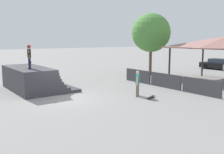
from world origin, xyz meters
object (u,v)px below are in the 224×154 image
Objects in this scene: skater_on_deck at (29,55)px; bystander_walking at (138,82)px; tree_beside_pavilion at (151,33)px; skateboard_on_ground at (151,97)px; skateboard_on_deck at (29,67)px; parked_car_black at (219,65)px.

bystander_walking is (4.82, 5.14, -1.65)m from skater_on_deck.
bystander_walking is at bearing 67.90° from skater_on_deck.
tree_beside_pavilion reaches higher than bystander_walking.
skater_on_deck reaches higher than skateboard_on_ground.
skateboard_on_deck is at bearing 106.00° from skateboard_on_ground.
skater_on_deck is at bearing -83.16° from tree_beside_pavilion.
skateboard_on_ground is (5.71, 5.48, -2.49)m from skater_on_deck.
skater_on_deck reaches higher than bystander_walking.
skateboard_on_ground is 0.14× the size of tree_beside_pavilion.
skateboard_on_ground is at bearing 64.89° from skater_on_deck.
skateboard_on_deck is 0.18× the size of parked_car_black.
bystander_walking is 10.33m from tree_beside_pavilion.
parked_car_black is at bearing 110.74° from skater_on_deck.
parked_car_black reaches higher than skateboard_on_ground.
skateboard_on_deck reaches higher than parked_car_black.
bystander_walking is at bearing 56.51° from skateboard_on_deck.
skateboard_on_deck is (-0.56, 0.13, -0.85)m from skater_on_deck.
skateboard_on_deck is 7.40m from bystander_walking.
parked_car_black is (0.70, 22.26, -1.09)m from skateboard_on_deck.
skater_on_deck is at bearing 94.61° from bystander_walking.
skateboard_on_deck reaches higher than bystander_walking.
tree_beside_pavilion is at bearing -99.92° from parked_car_black.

